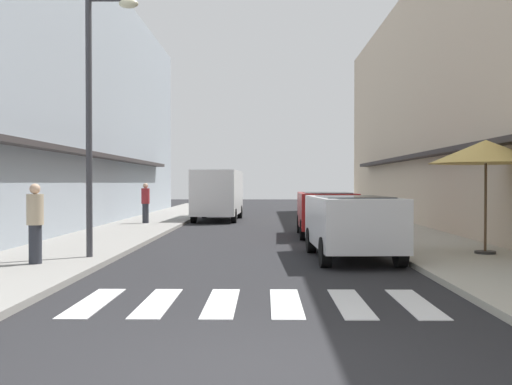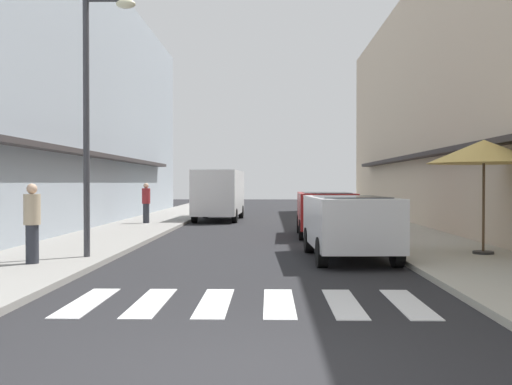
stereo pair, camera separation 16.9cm
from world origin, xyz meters
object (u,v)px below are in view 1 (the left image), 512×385
at_px(delivery_van, 218,191).
at_px(cafe_umbrella, 486,152).
at_px(pedestrian_walking_near, 35,222).
at_px(pedestrian_walking_far, 145,202).
at_px(street_lamp, 97,98).
at_px(parked_car_mid, 326,209).
at_px(parked_car_near, 352,220).

bearing_deg(delivery_van, cafe_umbrella, -62.50).
xyz_separation_m(cafe_umbrella, pedestrian_walking_near, (-9.89, -1.90, -1.52)).
relative_size(delivery_van, pedestrian_walking_far, 3.31).
distance_m(pedestrian_walking_near, pedestrian_walking_far, 12.45).
bearing_deg(pedestrian_walking_near, cafe_umbrella, -109.23).
bearing_deg(pedestrian_walking_far, street_lamp, -29.88).
relative_size(parked_car_mid, pedestrian_walking_far, 2.46).
distance_m(cafe_umbrella, pedestrian_walking_far, 14.68).
distance_m(parked_car_near, delivery_van, 14.97).
relative_size(street_lamp, cafe_umbrella, 2.21).
height_order(cafe_umbrella, pedestrian_walking_near, cafe_umbrella).
bearing_deg(street_lamp, pedestrian_walking_near, -129.30).
relative_size(parked_car_near, pedestrian_walking_far, 2.50).
height_order(delivery_van, street_lamp, street_lamp).
bearing_deg(pedestrian_walking_far, pedestrian_walking_near, -34.79).
xyz_separation_m(delivery_van, pedestrian_walking_near, (-2.51, -16.06, -0.42)).
distance_m(street_lamp, cafe_umbrella, 9.04).
relative_size(delivery_van, street_lamp, 0.93).
distance_m(parked_car_mid, cafe_umbrella, 6.70).
bearing_deg(parked_car_near, parked_car_mid, 90.00).
xyz_separation_m(parked_car_mid, delivery_van, (-4.22, 8.46, 0.48)).
relative_size(parked_car_near, cafe_umbrella, 1.55).
relative_size(delivery_van, pedestrian_walking_near, 3.32).
height_order(street_lamp, pedestrian_walking_near, street_lamp).
distance_m(delivery_van, pedestrian_walking_far, 4.55).
bearing_deg(cafe_umbrella, pedestrian_walking_near, -169.12).
height_order(street_lamp, cafe_umbrella, street_lamp).
xyz_separation_m(parked_car_near, street_lamp, (-5.78, -0.55, 2.77)).
bearing_deg(delivery_van, street_lamp, -95.98).
bearing_deg(parked_car_mid, parked_car_near, -90.00).
height_order(street_lamp, pedestrian_walking_far, street_lamp).
bearing_deg(parked_car_near, pedestrian_walking_far, 122.90).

